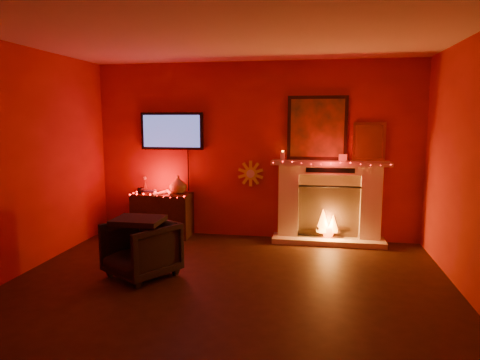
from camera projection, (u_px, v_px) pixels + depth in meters
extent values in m
plane|color=black|center=(219.00, 302.00, 4.34)|extent=(5.00, 5.00, 0.00)
plane|color=beige|center=(217.00, 26.00, 3.96)|extent=(5.00, 5.00, 0.00)
plane|color=maroon|center=(254.00, 151.00, 6.59)|extent=(5.00, 0.00, 5.00)
plane|color=maroon|center=(79.00, 244.00, 1.71)|extent=(5.00, 0.00, 5.00)
cube|color=beige|center=(328.00, 240.00, 6.38)|extent=(1.65, 0.40, 0.08)
cube|color=beige|center=(289.00, 204.00, 6.50)|extent=(0.30, 0.22, 0.95)
cube|color=beige|center=(370.00, 207.00, 6.29)|extent=(0.30, 0.22, 0.95)
cube|color=beige|center=(330.00, 169.00, 6.32)|extent=(1.50, 0.22, 0.14)
cube|color=beige|center=(330.00, 163.00, 6.25)|extent=(1.72, 0.34, 0.06)
cube|color=#987158|center=(329.00, 205.00, 6.46)|extent=(0.90, 0.10, 0.95)
cube|color=black|center=(329.00, 213.00, 6.29)|extent=(0.90, 0.02, 0.78)
cylinder|color=black|center=(321.00, 233.00, 6.44)|extent=(0.55, 0.09, 0.09)
cylinder|color=black|center=(334.00, 229.00, 6.42)|extent=(0.51, 0.18, 0.08)
cone|color=orange|center=(323.00, 220.00, 6.41)|extent=(0.20, 0.20, 0.34)
cone|color=orange|center=(333.00, 223.00, 6.40)|extent=(0.16, 0.16, 0.26)
sphere|color=#FF3F07|center=(328.00, 232.00, 6.42)|extent=(0.18, 0.18, 0.18)
cube|color=black|center=(317.00, 128.00, 6.34)|extent=(0.88, 0.05, 0.95)
cube|color=#C3551A|center=(317.00, 128.00, 6.31)|extent=(0.78, 0.01, 0.85)
cube|color=#C18938|center=(369.00, 142.00, 6.24)|extent=(0.46, 0.04, 0.56)
cube|color=#B47929|center=(369.00, 142.00, 6.22)|extent=(0.38, 0.01, 0.48)
cylinder|color=beige|center=(283.00, 156.00, 6.40)|extent=(0.07, 0.07, 0.12)
cube|color=silver|center=(343.00, 158.00, 6.23)|extent=(0.12, 0.01, 0.10)
cube|color=black|center=(172.00, 131.00, 6.72)|extent=(1.00, 0.06, 0.58)
cube|color=#4253A9|center=(171.00, 131.00, 6.69)|extent=(0.92, 0.01, 0.50)
cylinder|color=black|center=(188.00, 170.00, 6.78)|extent=(0.02, 0.02, 0.66)
cylinder|color=gold|center=(251.00, 174.00, 6.63)|extent=(0.20, 0.03, 0.20)
cylinder|color=silver|center=(250.00, 174.00, 6.61)|extent=(0.13, 0.01, 0.13)
cube|color=black|center=(162.00, 215.00, 6.74)|extent=(0.90, 0.45, 0.68)
imported|color=brown|center=(178.00, 185.00, 6.65)|extent=(0.27, 0.27, 0.28)
imported|color=black|center=(141.00, 191.00, 6.69)|extent=(0.11, 0.11, 0.09)
cylinder|color=silver|center=(155.00, 192.00, 6.64)|extent=(0.18, 0.37, 0.05)
cylinder|color=silver|center=(160.00, 193.00, 6.55)|extent=(0.15, 0.38, 0.05)
cylinder|color=silver|center=(169.00, 192.00, 6.63)|extent=(0.22, 0.36, 0.05)
cube|color=brown|center=(149.00, 193.00, 6.64)|extent=(0.20, 0.14, 0.03)
cube|color=#1B2941|center=(150.00, 191.00, 6.64)|extent=(0.17, 0.12, 0.02)
imported|color=black|center=(141.00, 249.00, 5.01)|extent=(0.98, 0.98, 0.66)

